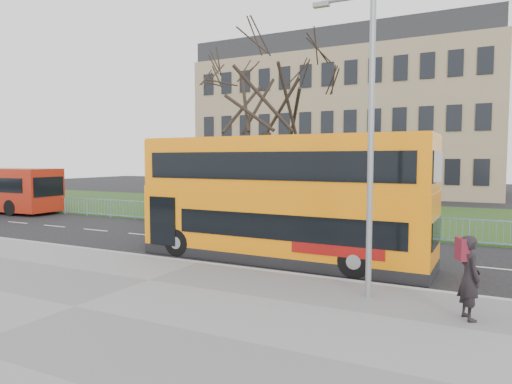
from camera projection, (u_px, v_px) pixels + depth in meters
ground at (223, 257)px, 16.76m from camera, size 120.00×120.00×0.00m
pavement at (75, 309)px, 10.75m from camera, size 80.00×10.50×0.12m
kerb at (199, 263)px, 15.38m from camera, size 80.00×0.20×0.14m
grass_verge at (337, 214)px, 29.48m from camera, size 80.00×15.40×0.08m
guard_railing at (291, 220)px, 22.60m from camera, size 40.00×0.12×1.10m
bare_tree at (266, 117)px, 26.57m from camera, size 8.37×8.37×11.96m
civic_building at (349, 128)px, 49.65m from camera, size 30.00×15.00×14.00m
yellow_bus at (280, 196)px, 15.97m from camera, size 10.32×2.65×4.31m
pedestrian at (469, 278)px, 9.83m from camera, size 0.69×0.80×1.84m
street_lamp at (367, 134)px, 11.25m from camera, size 1.58×0.21×7.46m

